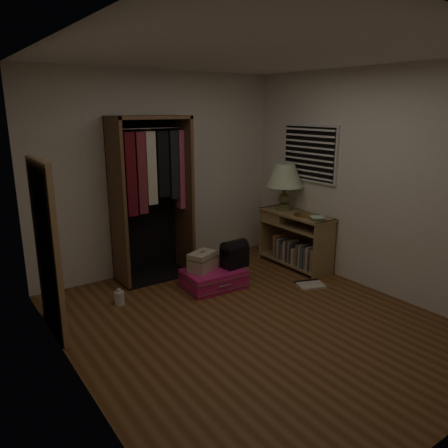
{
  "coord_description": "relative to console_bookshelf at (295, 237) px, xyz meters",
  "views": [
    {
      "loc": [
        -2.57,
        -3.17,
        2.15
      ],
      "look_at": [
        0.3,
        0.95,
        0.8
      ],
      "focal_mm": 35.0,
      "sensor_mm": 36.0,
      "label": 1
    }
  ],
  "objects": [
    {
      "name": "black_bag",
      "position": [
        -1.08,
        -0.06,
        -0.0
      ],
      "size": [
        0.33,
        0.22,
        0.34
      ],
      "rotation": [
        0.0,
        0.0,
        0.06
      ],
      "color": "black",
      "rests_on": "pink_suitcase"
    },
    {
      "name": "pink_suitcase",
      "position": [
        -1.36,
        -0.01,
        -0.29
      ],
      "size": [
        0.76,
        0.57,
        0.22
      ],
      "rotation": [
        0.0,
        0.0,
        -0.06
      ],
      "color": "#C2175E",
      "rests_on": "ground"
    },
    {
      "name": "white_jug",
      "position": [
        -2.5,
        0.18,
        -0.32
      ],
      "size": [
        0.14,
        0.14,
        0.19
      ],
      "rotation": [
        0.0,
        0.0,
        0.4
      ],
      "color": "silver",
      "rests_on": "ground"
    },
    {
      "name": "ground",
      "position": [
        -1.54,
        -1.02,
        -0.4
      ],
      "size": [
        4.0,
        4.0,
        0.0
      ],
      "primitive_type": "plane",
      "color": "brown",
      "rests_on": "ground"
    },
    {
      "name": "train_case",
      "position": [
        -1.47,
        0.06,
        -0.06
      ],
      "size": [
        0.4,
        0.35,
        0.25
      ],
      "rotation": [
        0.0,
        0.0,
        0.4
      ],
      "color": "tan",
      "rests_on": "pink_suitcase"
    },
    {
      "name": "console_bookshelf",
      "position": [
        0.0,
        0.0,
        0.0
      ],
      "size": [
        0.42,
        1.12,
        0.75
      ],
      "color": "olive",
      "rests_on": "ground"
    },
    {
      "name": "floor_mirror",
      "position": [
        -3.24,
        -0.02,
        0.45
      ],
      "size": [
        0.06,
        0.8,
        1.7
      ],
      "color": "#9D754C",
      "rests_on": "ground"
    },
    {
      "name": "brass_tray",
      "position": [
        0.0,
        -0.18,
        0.36
      ],
      "size": [
        0.3,
        0.3,
        0.02
      ],
      "rotation": [
        0.0,
        0.0,
        0.01
      ],
      "color": "#AF8E43",
      "rests_on": "console_bookshelf"
    },
    {
      "name": "table_lamp",
      "position": [
        0.0,
        0.24,
        0.82
      ],
      "size": [
        0.54,
        0.54,
        0.64
      ],
      "rotation": [
        0.0,
        0.0,
        0.05
      ],
      "color": "#4E5629",
      "rests_on": "console_bookshelf"
    },
    {
      "name": "room_walls",
      "position": [
        -1.46,
        -0.97,
        1.1
      ],
      "size": [
        3.52,
        4.02,
        2.6
      ],
      "color": "beige",
      "rests_on": "ground"
    },
    {
      "name": "open_wardrobe",
      "position": [
        -1.77,
        0.75,
        0.81
      ],
      "size": [
        0.98,
        0.5,
        2.05
      ],
      "color": "brown",
      "rests_on": "ground"
    },
    {
      "name": "floor_book",
      "position": [
        -0.34,
        -0.65,
        -0.39
      ],
      "size": [
        0.39,
        0.35,
        0.03
      ],
      "rotation": [
        0.0,
        0.0,
        -0.35
      ],
      "color": "beige",
      "rests_on": "ground"
    },
    {
      "name": "ceramic_bowl",
      "position": [
        -0.05,
        -0.45,
        0.37
      ],
      "size": [
        0.26,
        0.26,
        0.05
      ],
      "primitive_type": "imported",
      "rotation": [
        0.0,
        0.0,
        -0.43
      ],
      "color": "#A8C9AA",
      "rests_on": "console_bookshelf"
    }
  ]
}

